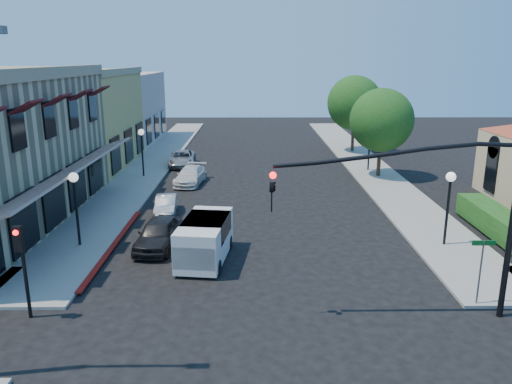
{
  "coord_description": "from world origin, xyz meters",
  "views": [
    {
      "loc": [
        -0.41,
        -13.8,
        8.55
      ],
      "look_at": [
        -0.29,
        8.2,
        2.6
      ],
      "focal_mm": 35.0,
      "sensor_mm": 36.0,
      "label": 1
    }
  ],
  "objects_px": {
    "lamppost_right_near": "(450,190)",
    "parked_car_c": "(190,176)",
    "street_name_sign": "(481,262)",
    "street_tree_b": "(354,103)",
    "street_tree_a": "(382,120)",
    "lamppost_left_far": "(142,141)",
    "lamppost_left_near": "(75,190)",
    "signal_mast_arm": "(449,202)",
    "parked_car_d": "(182,159)",
    "parked_car_b": "(166,205)",
    "lamppost_right_far": "(370,136)",
    "secondary_signal": "(21,255)",
    "parked_car_a": "(159,233)",
    "white_van": "(205,237)"
  },
  "relations": [
    {
      "from": "lamppost_right_near",
      "to": "parked_car_c",
      "type": "height_order",
      "value": "lamppost_right_near"
    },
    {
      "from": "street_name_sign",
      "to": "street_tree_b",
      "type": "bearing_deg",
      "value": 87.5
    },
    {
      "from": "street_tree_a",
      "to": "lamppost_left_far",
      "type": "distance_m",
      "value": 17.36
    },
    {
      "from": "lamppost_left_near",
      "to": "lamppost_right_near",
      "type": "bearing_deg",
      "value": 0.0
    },
    {
      "from": "lamppost_right_near",
      "to": "signal_mast_arm",
      "type": "bearing_deg",
      "value": -112.12
    },
    {
      "from": "lamppost_right_near",
      "to": "parked_car_d",
      "type": "bearing_deg",
      "value": 129.24
    },
    {
      "from": "street_tree_a",
      "to": "parked_car_b",
      "type": "height_order",
      "value": "street_tree_a"
    },
    {
      "from": "street_name_sign",
      "to": "parked_car_b",
      "type": "bearing_deg",
      "value": 139.72
    },
    {
      "from": "street_tree_b",
      "to": "lamppost_left_far",
      "type": "bearing_deg",
      "value": -149.97
    },
    {
      "from": "signal_mast_arm",
      "to": "lamppost_right_near",
      "type": "distance_m",
      "value": 7.15
    },
    {
      "from": "street_tree_a",
      "to": "parked_car_c",
      "type": "bearing_deg",
      "value": -171.63
    },
    {
      "from": "street_tree_b",
      "to": "lamppost_left_near",
      "type": "xyz_separation_m",
      "value": [
        -17.3,
        -24.0,
        -1.81
      ]
    },
    {
      "from": "lamppost_right_far",
      "to": "parked_car_b",
      "type": "relative_size",
      "value": 1.12
    },
    {
      "from": "street_tree_a",
      "to": "lamppost_left_near",
      "type": "xyz_separation_m",
      "value": [
        -17.3,
        -14.0,
        -1.46
      ]
    },
    {
      "from": "street_tree_a",
      "to": "lamppost_left_near",
      "type": "distance_m",
      "value": 22.3
    },
    {
      "from": "lamppost_right_near",
      "to": "parked_car_d",
      "type": "xyz_separation_m",
      "value": [
        -14.7,
        18.0,
        -2.13
      ]
    },
    {
      "from": "secondary_signal",
      "to": "parked_car_c",
      "type": "relative_size",
      "value": 0.81
    },
    {
      "from": "street_tree_b",
      "to": "street_name_sign",
      "type": "height_order",
      "value": "street_tree_b"
    },
    {
      "from": "parked_car_a",
      "to": "street_name_sign",
      "type": "bearing_deg",
      "value": -19.66
    },
    {
      "from": "lamppost_left_near",
      "to": "white_van",
      "type": "relative_size",
      "value": 0.83
    },
    {
      "from": "signal_mast_arm",
      "to": "parked_car_a",
      "type": "height_order",
      "value": "signal_mast_arm"
    },
    {
      "from": "street_tree_a",
      "to": "secondary_signal",
      "type": "relative_size",
      "value": 1.95
    },
    {
      "from": "street_name_sign",
      "to": "parked_car_d",
      "type": "height_order",
      "value": "street_name_sign"
    },
    {
      "from": "street_tree_b",
      "to": "lamppost_right_far",
      "type": "height_order",
      "value": "street_tree_b"
    },
    {
      "from": "street_name_sign",
      "to": "parked_car_d",
      "type": "xyz_separation_m",
      "value": [
        -13.7,
        23.8,
        -1.09
      ]
    },
    {
      "from": "signal_mast_arm",
      "to": "parked_car_b",
      "type": "bearing_deg",
      "value": 134.02
    },
    {
      "from": "secondary_signal",
      "to": "white_van",
      "type": "relative_size",
      "value": 0.77
    },
    {
      "from": "secondary_signal",
      "to": "parked_car_c",
      "type": "xyz_separation_m",
      "value": [
        3.2,
        18.59,
        -1.72
      ]
    },
    {
      "from": "street_tree_a",
      "to": "street_tree_b",
      "type": "height_order",
      "value": "street_tree_b"
    },
    {
      "from": "street_name_sign",
      "to": "parked_car_b",
      "type": "distance_m",
      "value": 16.85
    },
    {
      "from": "lamppost_left_far",
      "to": "lamppost_right_far",
      "type": "xyz_separation_m",
      "value": [
        17.0,
        2.0,
        0.0
      ]
    },
    {
      "from": "street_name_sign",
      "to": "lamppost_right_near",
      "type": "bearing_deg",
      "value": 80.22
    },
    {
      "from": "street_name_sign",
      "to": "lamppost_left_near",
      "type": "bearing_deg",
      "value": 160.07
    },
    {
      "from": "white_van",
      "to": "lamppost_right_near",
      "type": "bearing_deg",
      "value": 8.29
    },
    {
      "from": "lamppost_left_far",
      "to": "white_van",
      "type": "relative_size",
      "value": 0.83
    },
    {
      "from": "parked_car_a",
      "to": "secondary_signal",
      "type": "bearing_deg",
      "value": -110.62
    },
    {
      "from": "white_van",
      "to": "parked_car_d",
      "type": "height_order",
      "value": "white_van"
    },
    {
      "from": "parked_car_a",
      "to": "parked_car_c",
      "type": "bearing_deg",
      "value": 95.42
    },
    {
      "from": "lamppost_right_near",
      "to": "parked_car_c",
      "type": "relative_size",
      "value": 0.87
    },
    {
      "from": "street_tree_a",
      "to": "signal_mast_arm",
      "type": "bearing_deg",
      "value": -98.17
    },
    {
      "from": "street_tree_b",
      "to": "lamppost_right_far",
      "type": "relative_size",
      "value": 1.97
    },
    {
      "from": "street_tree_b",
      "to": "white_van",
      "type": "height_order",
      "value": "street_tree_b"
    },
    {
      "from": "signal_mast_arm",
      "to": "parked_car_b",
      "type": "distance_m",
      "value": 16.48
    },
    {
      "from": "lamppost_left_far",
      "to": "lamppost_left_near",
      "type": "bearing_deg",
      "value": -90.0
    },
    {
      "from": "street_tree_b",
      "to": "parked_car_a",
      "type": "xyz_separation_m",
      "value": [
        -13.6,
        -24.04,
        -3.86
      ]
    },
    {
      "from": "street_name_sign",
      "to": "parked_car_b",
      "type": "relative_size",
      "value": 0.78
    },
    {
      "from": "signal_mast_arm",
      "to": "parked_car_b",
      "type": "relative_size",
      "value": 2.51
    },
    {
      "from": "lamppost_right_far",
      "to": "parked_car_a",
      "type": "bearing_deg",
      "value": -129.66
    },
    {
      "from": "lamppost_left_near",
      "to": "white_van",
      "type": "height_order",
      "value": "lamppost_left_near"
    },
    {
      "from": "secondary_signal",
      "to": "lamppost_left_near",
      "type": "height_order",
      "value": "lamppost_left_near"
    }
  ]
}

